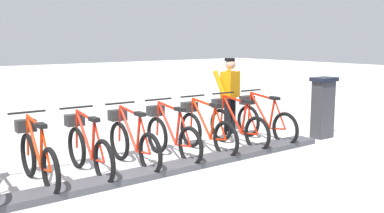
# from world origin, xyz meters

# --- Properties ---
(ground_plane) EXTENTS (60.00, 60.00, 0.00)m
(ground_plane) POSITION_xyz_m (0.00, 0.00, 0.00)
(ground_plane) COLOR #BEBCBE
(dock_rail_base) EXTENTS (0.44, 7.73, 0.10)m
(dock_rail_base) POSITION_xyz_m (0.00, 0.00, 0.05)
(dock_rail_base) COLOR #47474C
(dock_rail_base) RESTS_ON ground
(payment_kiosk) EXTENTS (0.36, 0.52, 1.28)m
(payment_kiosk) POSITION_xyz_m (0.05, -4.44, 0.67)
(payment_kiosk) COLOR #38383D
(payment_kiosk) RESTS_ON ground
(bike_docked_0) EXTENTS (1.72, 0.54, 1.02)m
(bike_docked_0) POSITION_xyz_m (0.62, -3.27, 0.43)
(bike_docked_0) COLOR black
(bike_docked_0) RESTS_ON ground
(bike_docked_1) EXTENTS (1.72, 0.54, 1.02)m
(bike_docked_1) POSITION_xyz_m (0.62, -2.50, 0.43)
(bike_docked_1) COLOR black
(bike_docked_1) RESTS_ON ground
(bike_docked_2) EXTENTS (1.72, 0.54, 1.02)m
(bike_docked_2) POSITION_xyz_m (0.62, -1.73, 0.43)
(bike_docked_2) COLOR black
(bike_docked_2) RESTS_ON ground
(bike_docked_3) EXTENTS (1.72, 0.54, 1.02)m
(bike_docked_3) POSITION_xyz_m (0.62, -0.96, 0.43)
(bike_docked_3) COLOR black
(bike_docked_3) RESTS_ON ground
(bike_docked_4) EXTENTS (1.72, 0.54, 1.02)m
(bike_docked_4) POSITION_xyz_m (0.62, -0.19, 0.43)
(bike_docked_4) COLOR black
(bike_docked_4) RESTS_ON ground
(bike_docked_5) EXTENTS (1.72, 0.54, 1.02)m
(bike_docked_5) POSITION_xyz_m (0.62, 0.58, 0.43)
(bike_docked_5) COLOR black
(bike_docked_5) RESTS_ON ground
(bike_docked_6) EXTENTS (1.72, 0.54, 1.02)m
(bike_docked_6) POSITION_xyz_m (0.62, 1.35, 0.43)
(bike_docked_6) COLOR black
(bike_docked_6) RESTS_ON ground
(worker_near_rack) EXTENTS (0.53, 0.69, 1.66)m
(worker_near_rack) POSITION_xyz_m (1.47, -3.09, 0.91)
(worker_near_rack) COLOR white
(worker_near_rack) RESTS_ON ground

